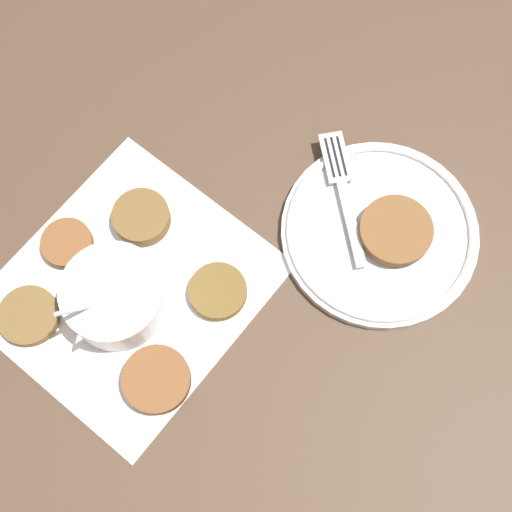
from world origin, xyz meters
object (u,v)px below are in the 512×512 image
Objects in this scene: fork at (342,183)px; sauce_bowl at (115,298)px; fritter_on_plate at (396,231)px; serving_plate at (380,232)px.

sauce_bowl is at bearing -29.80° from fork.
fork is at bearing -104.74° from fritter_on_plate.
fritter_on_plate is at bearing 135.58° from sauce_bowl.
sauce_bowl reaches higher than serving_plate.
serving_plate is 0.07m from fork.
sauce_bowl is 1.45× the size of fritter_on_plate.
sauce_bowl is 0.53× the size of serving_plate.
sauce_bowl is at bearing -44.42° from fritter_on_plate.
serving_plate is at bearing -74.49° from fritter_on_plate.
fork reaches higher than serving_plate.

